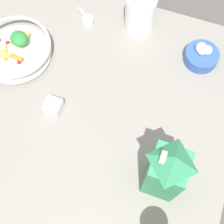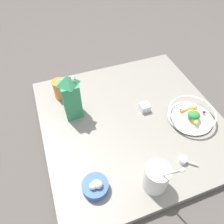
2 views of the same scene
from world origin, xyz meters
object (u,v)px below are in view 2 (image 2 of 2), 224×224
object	(u,v)px
drinking_cup	(60,89)
garlic_bowl	(95,186)
yogurt_tub	(156,177)
spice_jar	(145,108)
fruit_bowl	(191,115)
milk_carton	(71,96)

from	to	relation	value
drinking_cup	garlic_bowl	xyz separation A→B (m)	(-0.61, -0.03, -0.03)
yogurt_tub	garlic_bowl	bearing A→B (deg)	74.48
drinking_cup	spice_jar	bearing A→B (deg)	-122.74
yogurt_tub	spice_jar	size ratio (longest dim) A/B	5.50
fruit_bowl	spice_jar	distance (m)	0.25
yogurt_tub	fruit_bowl	bearing A→B (deg)	-53.33
milk_carton	yogurt_tub	world-z (taller)	yogurt_tub
milk_carton	drinking_cup	bearing A→B (deg)	13.55
spice_jar	garlic_bowl	xyz separation A→B (m)	(-0.34, 0.39, 0.01)
yogurt_tub	spice_jar	xyz separation A→B (m)	(0.41, -0.15, -0.06)
milk_carton	yogurt_tub	size ratio (longest dim) A/B	0.96
yogurt_tub	drinking_cup	bearing A→B (deg)	21.62
fruit_bowl	spice_jar	bearing A→B (deg)	54.81
milk_carton	yogurt_tub	distance (m)	0.56
drinking_cup	milk_carton	bearing A→B (deg)	-166.45
spice_jar	garlic_bowl	distance (m)	0.52
fruit_bowl	yogurt_tub	xyz separation A→B (m)	(-0.26, 0.35, 0.04)
fruit_bowl	garlic_bowl	size ratio (longest dim) A/B	2.21
spice_jar	yogurt_tub	bearing A→B (deg)	159.89
drinking_cup	fruit_bowl	bearing A→B (deg)	-123.56
yogurt_tub	garlic_bowl	size ratio (longest dim) A/B	2.45
fruit_bowl	yogurt_tub	size ratio (longest dim) A/B	0.90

